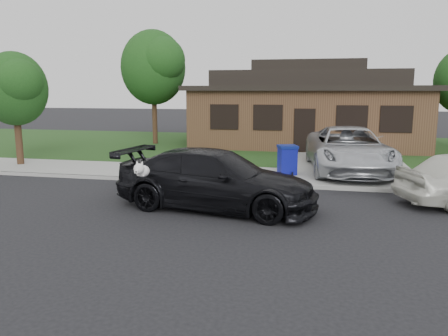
# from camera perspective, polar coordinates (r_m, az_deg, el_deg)

# --- Properties ---
(ground) EXTENTS (120.00, 120.00, 0.00)m
(ground) POSITION_cam_1_polar(r_m,az_deg,el_deg) (12.02, -10.98, -5.33)
(ground) COLOR black
(ground) RESTS_ON ground
(sidewalk) EXTENTS (60.00, 3.00, 0.12)m
(sidewalk) POSITION_cam_1_polar(r_m,az_deg,el_deg) (16.60, -4.27, -0.67)
(sidewalk) COLOR gray
(sidewalk) RESTS_ON ground
(curb) EXTENTS (60.00, 0.12, 0.12)m
(curb) POSITION_cam_1_polar(r_m,az_deg,el_deg) (15.20, -5.85, -1.71)
(curb) COLOR gray
(curb) RESTS_ON ground
(lawn) EXTENTS (60.00, 13.00, 0.13)m
(lawn) POSITION_cam_1_polar(r_m,az_deg,el_deg) (24.29, 1.03, 2.82)
(lawn) COLOR #193814
(lawn) RESTS_ON ground
(driveway) EXTENTS (4.50, 13.00, 0.14)m
(driveway) POSITION_cam_1_polar(r_m,az_deg,el_deg) (20.92, 15.75, 1.26)
(driveway) COLOR gray
(driveway) RESTS_ON ground
(sedan) EXTENTS (5.75, 3.04, 1.59)m
(sedan) POSITION_cam_1_polar(r_m,az_deg,el_deg) (11.76, -1.08, -1.51)
(sedan) COLOR black
(sedan) RESTS_ON ground
(minivan) EXTENTS (3.35, 6.24, 1.66)m
(minivan) POSITION_cam_1_polar(r_m,az_deg,el_deg) (17.06, 15.92, 2.36)
(minivan) COLOR silver
(minivan) RESTS_ON driveway
(recycling_bin) EXTENTS (0.83, 0.83, 1.08)m
(recycling_bin) POSITION_cam_1_polar(r_m,az_deg,el_deg) (16.02, 8.27, 1.06)
(recycling_bin) COLOR navy
(recycling_bin) RESTS_ON sidewalk
(house) EXTENTS (12.60, 8.60, 4.65)m
(house) POSITION_cam_1_polar(r_m,az_deg,el_deg) (25.67, 10.80, 7.68)
(house) COLOR #422B1C
(house) RESTS_ON ground
(tree_0) EXTENTS (3.78, 3.60, 6.34)m
(tree_0) POSITION_cam_1_polar(r_m,az_deg,el_deg) (25.20, -8.97, 13.02)
(tree_0) COLOR #332114
(tree_0) RESTS_ON ground
(tree_2) EXTENTS (2.73, 2.60, 4.59)m
(tree_2) POSITION_cam_1_polar(r_m,az_deg,el_deg) (19.80, -25.57, 9.46)
(tree_2) COLOR #332114
(tree_2) RESTS_ON ground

